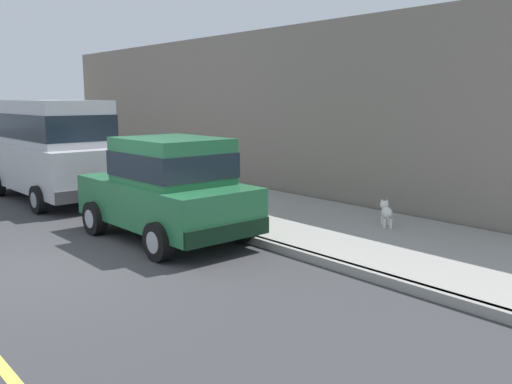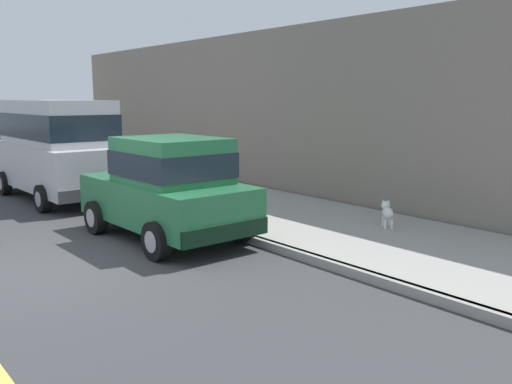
# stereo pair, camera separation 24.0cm
# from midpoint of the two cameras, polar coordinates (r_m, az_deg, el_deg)

# --- Properties ---
(ground_plane) EXTENTS (80.00, 80.00, 0.00)m
(ground_plane) POSITION_cam_midpoint_polar(r_m,az_deg,el_deg) (9.04, -19.37, -7.32)
(ground_plane) COLOR #38383A
(curb) EXTENTS (0.16, 64.00, 0.14)m
(curb) POSITION_cam_midpoint_polar(r_m,az_deg,el_deg) (10.47, -2.69, -4.05)
(curb) COLOR gray
(curb) RESTS_ON ground
(sidewalk) EXTENTS (3.60, 64.00, 0.14)m
(sidewalk) POSITION_cam_midpoint_polar(r_m,az_deg,el_deg) (11.60, 4.48, -2.70)
(sidewalk) COLOR #99968E
(sidewalk) RESTS_ON ground
(car_green_hatchback) EXTENTS (2.00, 3.83, 1.88)m
(car_green_hatchback) POSITION_cam_midpoint_polar(r_m,az_deg,el_deg) (10.05, -8.50, 0.54)
(car_green_hatchback) COLOR #23663D
(car_green_hatchback) RESTS_ON ground
(car_silver_van) EXTENTS (2.19, 4.93, 2.52)m
(car_silver_van) POSITION_cam_midpoint_polar(r_m,az_deg,el_deg) (14.83, -19.56, 4.66)
(car_silver_van) COLOR #BCBCC1
(car_silver_van) RESTS_ON ground
(car_grey_van) EXTENTS (2.16, 4.91, 2.52)m
(car_grey_van) POSITION_cam_midpoint_polar(r_m,az_deg,el_deg) (20.16, -24.77, 5.54)
(car_grey_van) COLOR slate
(car_grey_van) RESTS_ON ground
(dog_white) EXTENTS (0.56, 0.58, 0.49)m
(dog_white) POSITION_cam_midpoint_polar(r_m,az_deg,el_deg) (10.75, 14.16, -2.02)
(dog_white) COLOR white
(dog_white) RESTS_ON sidewalk
(fire_hydrant) EXTENTS (0.34, 0.24, 0.72)m
(fire_hydrant) POSITION_cam_midpoint_polar(r_m,az_deg,el_deg) (11.09, -2.58, -1.12)
(fire_hydrant) COLOR gold
(fire_hydrant) RESTS_ON sidewalk
(building_facade) EXTENTS (0.50, 20.00, 4.37)m
(building_facade) POSITION_cam_midpoint_polar(r_m,az_deg,el_deg) (16.20, -1.33, 8.40)
(building_facade) COLOR slate
(building_facade) RESTS_ON ground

